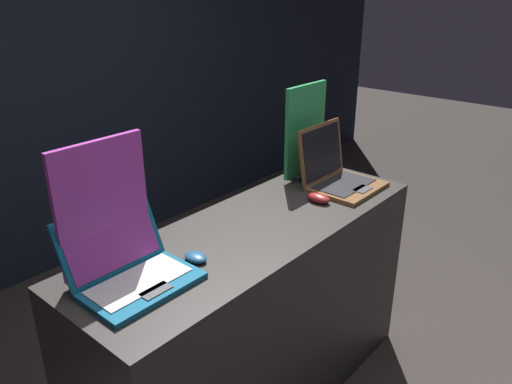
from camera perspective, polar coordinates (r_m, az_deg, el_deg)
The scene contains 8 objects.
wall_back at distance 3.36m, azimuth -25.34°, elevation 13.37°, with size 8.00×0.05×2.80m.
display_counter at distance 2.28m, azimuth -0.02°, elevation -14.22°, with size 1.64×0.55×0.92m.
laptop_front at distance 1.71m, azimuth -14.23°, elevation -8.32°, with size 0.37×0.32×0.23m.
mouse_front at distance 1.80m, azimuth -6.92°, elevation -7.40°, with size 0.06×0.09×0.03m.
promo_stand_front at distance 1.72m, azimuth -17.01°, elevation -2.14°, with size 0.34×0.07×0.47m.
laptop_back at distance 2.44m, azimuth 9.25°, elevation 2.15°, with size 0.34×0.32×0.29m.
mouse_back at distance 2.26m, azimuth 7.18°, elevation -0.69°, with size 0.06×0.11×0.04m.
promo_stand_back at distance 2.49m, azimuth 5.63°, elevation 6.62°, with size 0.30×0.07×0.47m.
Camera 1 is at (-1.38, -0.91, 1.84)m, focal length 35.00 mm.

